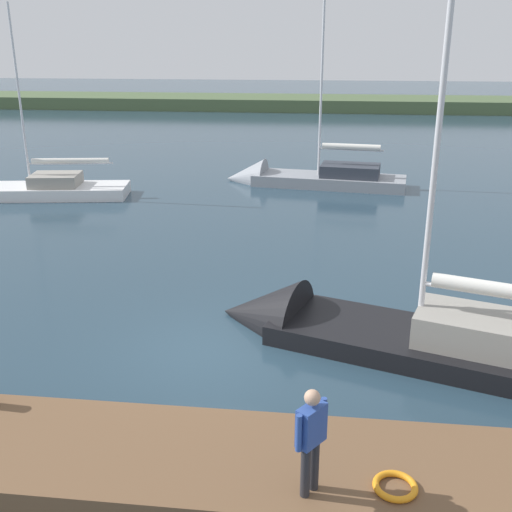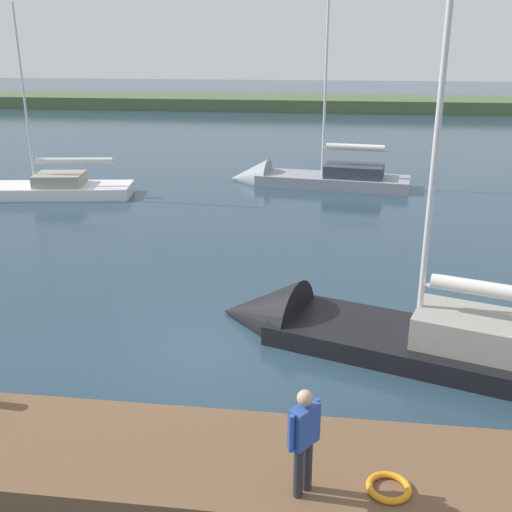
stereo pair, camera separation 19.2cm
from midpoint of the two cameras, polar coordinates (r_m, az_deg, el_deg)
ground_plane at (r=14.09m, az=-4.25°, el=-8.83°), size 200.00×200.00×0.00m
far_shoreline at (r=64.66m, az=5.12°, el=13.56°), size 180.00×8.00×2.40m
dock_pier at (r=10.49m, az=-9.10°, el=-18.52°), size 22.55×2.47×0.52m
life_ring_buoy at (r=9.65m, az=12.92°, el=-20.38°), size 0.66×0.66×0.10m
sailboat_far_right at (r=29.66m, az=-21.13°, el=5.59°), size 8.84×3.38×9.12m
sailboat_far_left at (r=14.50m, az=11.01°, el=-7.35°), size 9.56×5.11×10.56m
sailboat_inner_slip at (r=30.07m, az=4.79°, el=7.09°), size 8.96×3.26×10.07m
person_on_dock at (r=8.87m, az=5.15°, el=-16.38°), size 0.45×0.54×1.69m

